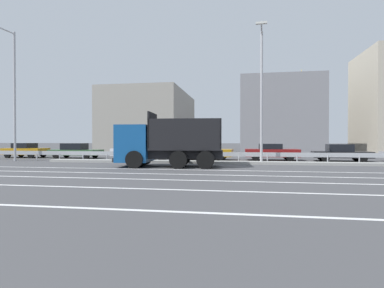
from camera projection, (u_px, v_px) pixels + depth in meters
The scene contains 21 objects.
ground_plane at pixel (221, 167), 18.78m from camera, with size 320.00×320.00×0.00m, color #424244.
lane_strip_0 at pixel (163, 169), 16.95m from camera, with size 48.14×0.16×0.01m, color silver.
lane_strip_1 at pixel (151, 174), 14.74m from camera, with size 48.14×0.16×0.01m, color silver.
lane_strip_2 at pixel (137, 179), 12.70m from camera, with size 48.14×0.16×0.01m, color silver.
lane_strip_3 at pixel (113, 188), 10.33m from camera, with size 48.14×0.16×0.01m, color silver.
lane_strip_4 at pixel (61, 207), 7.35m from camera, with size 48.14×0.16×0.01m, color silver.
median_island at pixel (224, 162), 21.22m from camera, with size 26.48×1.10×0.18m, color gray.
median_guardrail at pixel (225, 155), 22.23m from camera, with size 48.14×0.09×0.78m.
dump_truck at pixel (156, 146), 18.78m from camera, with size 6.71×3.21×3.38m.
median_road_sign at pixel (208, 146), 21.39m from camera, with size 0.78×0.16×2.38m.
street_lamp_0 at pixel (13, 90), 23.67m from camera, with size 0.71×2.58×10.29m.
street_lamp_1 at pixel (262, 90), 20.69m from camera, with size 0.71×2.38×9.24m.
parked_car_0 at pixel (26, 150), 28.72m from camera, with size 3.91×2.09×1.40m.
parked_car_1 at pixel (76, 151), 27.75m from camera, with size 4.75×1.88×1.39m.
parked_car_2 at pixel (137, 151), 26.27m from camera, with size 4.54×2.06×1.45m.
parked_car_3 at pixel (205, 152), 25.36m from camera, with size 4.68×2.21×1.29m.
parked_car_4 at pixel (271, 152), 24.85m from camera, with size 4.36×1.95×1.38m.
parked_car_5 at pixel (341, 153), 23.51m from camera, with size 4.35×2.23×1.36m.
background_building_0 at pixel (151, 123), 43.49m from camera, with size 10.25×15.58×8.49m, color gray.
background_building_1 at pixel (278, 117), 40.43m from camera, with size 10.00×11.21×9.63m, color gray.
church_tower at pixel (301, 114), 47.09m from camera, with size 3.60×3.60×12.90m.
Camera 1 is at (1.25, -18.81, 1.64)m, focal length 28.00 mm.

